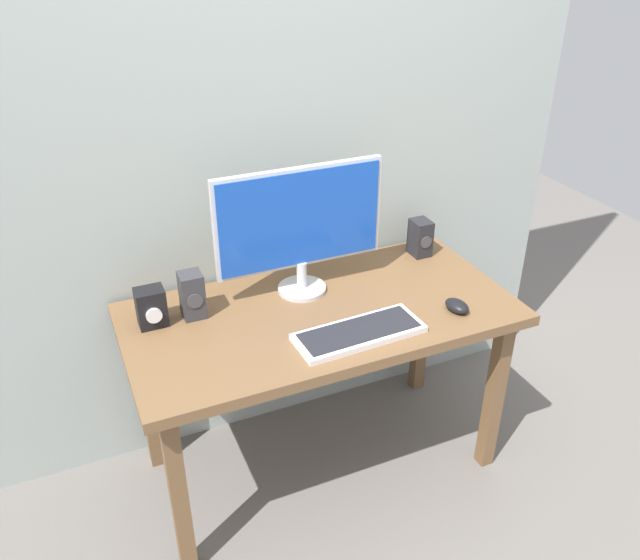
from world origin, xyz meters
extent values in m
plane|color=slate|center=(0.00, 0.00, 0.00)|extent=(6.00, 6.00, 0.00)
cube|color=#9EA8A3|center=(0.00, 0.38, 1.50)|extent=(2.42, 0.04, 3.00)
cube|color=brown|center=(0.00, 0.00, 0.70)|extent=(1.35, 0.67, 0.04)
cube|color=brown|center=(-0.60, -0.26, 0.34)|extent=(0.05, 0.05, 0.68)
cube|color=brown|center=(0.60, -0.26, 0.34)|extent=(0.05, 0.05, 0.68)
cube|color=brown|center=(-0.60, 0.26, 0.34)|extent=(0.05, 0.05, 0.68)
cube|color=brown|center=(0.60, 0.26, 0.34)|extent=(0.05, 0.05, 0.68)
cylinder|color=silver|center=(-0.01, 0.15, 0.73)|extent=(0.18, 0.18, 0.02)
cylinder|color=silver|center=(-0.01, 0.15, 0.79)|extent=(0.04, 0.04, 0.10)
cube|color=silver|center=(-0.01, 0.16, 1.01)|extent=(0.61, 0.02, 0.36)
cube|color=blue|center=(-0.01, 0.15, 1.01)|extent=(0.59, 0.01, 0.34)
cube|color=silver|center=(0.05, -0.19, 0.73)|extent=(0.43, 0.18, 0.02)
cube|color=#232328|center=(0.05, -0.19, 0.74)|extent=(0.40, 0.15, 0.00)
ellipsoid|color=black|center=(0.43, -0.19, 0.74)|extent=(0.08, 0.11, 0.04)
cube|color=#232328|center=(0.53, 0.22, 0.79)|extent=(0.07, 0.09, 0.15)
cylinder|color=#3F3F44|center=(0.53, 0.18, 0.79)|extent=(0.05, 0.00, 0.05)
cube|color=#333338|center=(-0.41, 0.14, 0.80)|extent=(0.08, 0.08, 0.16)
cylinder|color=#3F3F44|center=(-0.41, 0.10, 0.80)|extent=(0.05, 0.00, 0.05)
cube|color=black|center=(-0.55, 0.14, 0.79)|extent=(0.10, 0.08, 0.13)
cylinder|color=silver|center=(-0.55, 0.10, 0.78)|extent=(0.05, 0.01, 0.05)
camera|label=1|loc=(-0.77, -1.74, 1.93)|focal=36.44mm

